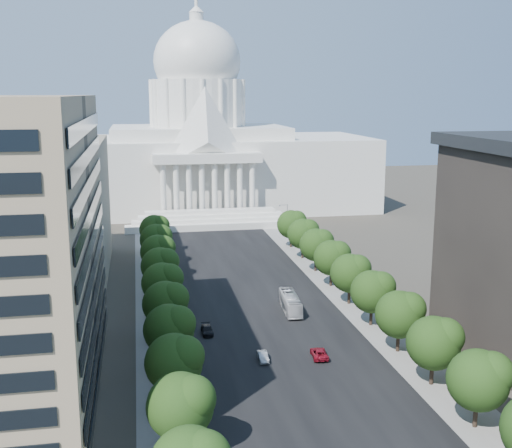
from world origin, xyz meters
TOP-DOWN VIEW (x-y plane):
  - road_asphalt at (0.00, 90.00)m, footprint 30.00×260.00m
  - sidewalk_left at (-19.00, 90.00)m, footprint 8.00×260.00m
  - sidewalk_right at (19.00, 90.00)m, footprint 8.00×260.00m
  - capitol at (0.00, 184.89)m, footprint 120.00×56.00m
  - office_block_left_far at (-48.00, 100.00)m, footprint 38.00×52.00m
  - tree_l_b at (-17.66, 23.81)m, footprint 7.79×7.60m
  - tree_l_c at (-17.66, 35.81)m, footprint 7.79×7.60m
  - tree_l_d at (-17.66, 47.81)m, footprint 7.79×7.60m
  - tree_l_e at (-17.66, 59.81)m, footprint 7.79×7.60m
  - tree_l_f at (-17.66, 71.81)m, footprint 7.79×7.60m
  - tree_l_g at (-17.66, 83.81)m, footprint 7.79×7.60m
  - tree_l_h at (-17.66, 95.81)m, footprint 7.79×7.60m
  - tree_l_i at (-17.66, 107.81)m, footprint 7.79×7.60m
  - tree_l_j at (-17.66, 119.81)m, footprint 7.79×7.60m
  - tree_r_b at (18.34, 23.81)m, footprint 7.79×7.60m
  - tree_r_c at (18.34, 35.81)m, footprint 7.79×7.60m
  - tree_r_d at (18.34, 47.81)m, footprint 7.79×7.60m
  - tree_r_e at (18.34, 59.81)m, footprint 7.79×7.60m
  - tree_r_f at (18.34, 71.81)m, footprint 7.79×7.60m
  - tree_r_g at (18.34, 83.81)m, footprint 7.79×7.60m
  - tree_r_h at (18.34, 95.81)m, footprint 7.79×7.60m
  - tree_r_i at (18.34, 107.81)m, footprint 7.79×7.60m
  - tree_r_j at (18.34, 119.81)m, footprint 7.79×7.60m
  - streetlight_b at (19.90, 35.00)m, footprint 2.61×0.44m
  - streetlight_c at (19.90, 60.00)m, footprint 2.61×0.44m
  - streetlight_d at (19.90, 85.00)m, footprint 2.61×0.44m
  - streetlight_e at (19.90, 110.00)m, footprint 2.61×0.44m
  - streetlight_f at (19.90, 135.00)m, footprint 2.61×0.44m
  - car_silver at (-3.80, 48.32)m, footprint 1.45×3.98m
  - car_red at (5.02, 47.83)m, footprint 2.74×5.17m
  - car_dark_b at (-11.01, 61.03)m, footprint 1.89×4.59m
  - city_bus at (5.74, 69.93)m, footprint 3.53×11.86m

SIDE VIEW (x-z plane):
  - road_asphalt at x=0.00m, z-range -0.01..0.01m
  - sidewalk_left at x=-19.00m, z-range -0.01..0.01m
  - sidewalk_right at x=19.00m, z-range -0.01..0.01m
  - car_silver at x=-3.80m, z-range 0.00..1.30m
  - car_dark_b at x=-11.01m, z-range 0.00..1.33m
  - car_red at x=5.02m, z-range 0.00..1.39m
  - city_bus at x=5.74m, z-range 0.00..3.26m
  - streetlight_b at x=19.90m, z-range 1.32..10.32m
  - streetlight_c at x=19.90m, z-range 1.32..10.32m
  - streetlight_d at x=19.90m, z-range 1.32..10.32m
  - streetlight_e at x=19.90m, z-range 1.32..10.32m
  - streetlight_f at x=19.90m, z-range 1.32..10.32m
  - tree_l_b at x=-17.66m, z-range 1.47..11.44m
  - tree_l_c at x=-17.66m, z-range 1.47..11.44m
  - tree_l_d at x=-17.66m, z-range 1.47..11.44m
  - tree_l_e at x=-17.66m, z-range 1.47..11.44m
  - tree_l_f at x=-17.66m, z-range 1.47..11.44m
  - tree_l_g at x=-17.66m, z-range 1.47..11.44m
  - tree_l_h at x=-17.66m, z-range 1.47..11.44m
  - tree_l_i at x=-17.66m, z-range 1.47..11.44m
  - tree_l_j at x=-17.66m, z-range 1.47..11.44m
  - tree_r_b at x=18.34m, z-range 1.47..11.44m
  - tree_r_c at x=18.34m, z-range 1.47..11.44m
  - tree_r_d at x=18.34m, z-range 1.47..11.44m
  - tree_r_e at x=18.34m, z-range 1.47..11.44m
  - tree_r_f at x=18.34m, z-range 1.47..11.44m
  - tree_r_g at x=18.34m, z-range 1.47..11.44m
  - tree_r_h at x=18.34m, z-range 1.47..11.44m
  - tree_r_i at x=18.34m, z-range 1.47..11.44m
  - tree_r_j at x=18.34m, z-range 1.47..11.44m
  - office_block_left_far at x=-48.00m, z-range 0.00..30.00m
  - capitol at x=0.00m, z-range -16.49..56.51m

